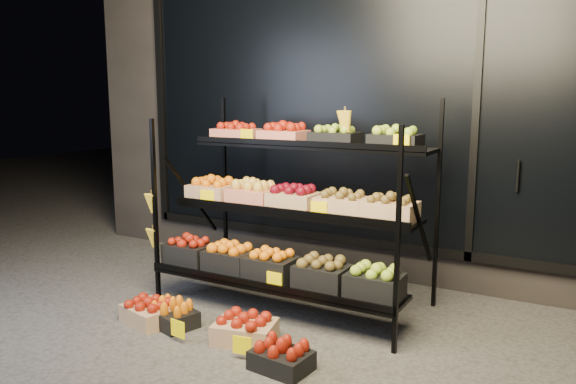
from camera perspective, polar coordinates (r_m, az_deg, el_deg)
The scene contains 9 objects.
ground at distance 4.18m, azimuth -3.95°, elevation -13.92°, with size 24.00×24.00×0.00m, color #514F4C.
building at distance 6.16m, azimuth 9.40°, elevation 10.25°, with size 6.00×2.08×3.50m.
display_rack at distance 4.44m, azimuth 0.04°, elevation -1.83°, with size 2.18×1.02×1.68m.
tag_floor_a at distance 4.05m, azimuth -11.12°, elevation -14.00°, with size 0.13×0.01×0.12m, color #FFDF00.
tag_floor_b at distance 3.75m, azimuth -4.67°, elevation -15.83°, with size 0.13×0.01×0.12m, color #FFDF00.
floor_crate_left at distance 4.41m, azimuth -13.98°, elevation -11.65°, with size 0.44×0.37×0.20m.
floor_crate_midleft at distance 4.32m, azimuth -11.63°, elevation -12.08°, with size 0.41×0.35×0.19m.
floor_crate_midright at distance 3.99m, azimuth -4.40°, elevation -13.65°, with size 0.47×0.39×0.21m.
floor_crate_right at distance 3.61m, azimuth -0.67°, elevation -16.36°, with size 0.38×0.30×0.19m.
Camera 1 is at (2.12, -3.20, 1.67)m, focal length 35.00 mm.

